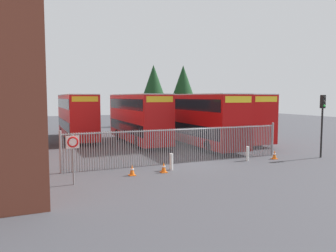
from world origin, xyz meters
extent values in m
plane|color=#3D3D42|center=(0.00, 8.00, 0.00)|extent=(100.00, 100.00, 0.00)
cylinder|color=gray|center=(-8.04, 0.00, 1.10)|extent=(0.06, 0.06, 2.20)
cylinder|color=gray|center=(-7.90, 0.00, 1.10)|extent=(0.06, 0.06, 2.20)
cylinder|color=gray|center=(-7.76, 0.00, 1.10)|extent=(0.06, 0.06, 2.20)
cylinder|color=gray|center=(-7.62, 0.00, 1.10)|extent=(0.06, 0.06, 2.20)
cylinder|color=gray|center=(-7.48, 0.00, 1.10)|extent=(0.06, 0.06, 2.20)
cylinder|color=gray|center=(-7.34, 0.00, 1.10)|extent=(0.06, 0.06, 2.20)
cylinder|color=gray|center=(-7.20, 0.00, 1.10)|extent=(0.06, 0.06, 2.20)
cylinder|color=gray|center=(-7.06, 0.00, 1.10)|extent=(0.06, 0.06, 2.20)
cylinder|color=gray|center=(-6.92, 0.00, 1.10)|extent=(0.06, 0.06, 2.20)
cylinder|color=gray|center=(-6.78, 0.00, 1.10)|extent=(0.06, 0.06, 2.20)
cylinder|color=gray|center=(-6.64, 0.00, 1.10)|extent=(0.06, 0.06, 2.20)
cylinder|color=gray|center=(-6.50, 0.00, 1.10)|extent=(0.06, 0.06, 2.20)
cylinder|color=gray|center=(-6.36, 0.00, 1.10)|extent=(0.06, 0.06, 2.20)
cylinder|color=gray|center=(-6.22, 0.00, 1.10)|extent=(0.06, 0.06, 2.20)
cylinder|color=gray|center=(-6.08, 0.00, 1.10)|extent=(0.06, 0.06, 2.20)
cylinder|color=gray|center=(-5.94, 0.00, 1.10)|extent=(0.06, 0.06, 2.20)
cylinder|color=gray|center=(-5.80, 0.00, 1.10)|extent=(0.06, 0.06, 2.20)
cylinder|color=gray|center=(-5.65, 0.00, 1.10)|extent=(0.06, 0.06, 2.20)
cylinder|color=gray|center=(-5.51, 0.00, 1.10)|extent=(0.06, 0.06, 2.20)
cylinder|color=gray|center=(-5.37, 0.00, 1.10)|extent=(0.06, 0.06, 2.20)
cylinder|color=gray|center=(-5.23, 0.00, 1.10)|extent=(0.06, 0.06, 2.20)
cylinder|color=gray|center=(-5.09, 0.00, 1.10)|extent=(0.06, 0.06, 2.20)
cylinder|color=gray|center=(-4.95, 0.00, 1.10)|extent=(0.06, 0.06, 2.20)
cylinder|color=gray|center=(-4.81, 0.00, 1.10)|extent=(0.06, 0.06, 2.20)
cylinder|color=gray|center=(-4.67, 0.00, 1.10)|extent=(0.06, 0.06, 2.20)
cylinder|color=gray|center=(-4.53, 0.00, 1.10)|extent=(0.06, 0.06, 2.20)
cylinder|color=gray|center=(-4.39, 0.00, 1.10)|extent=(0.06, 0.06, 2.20)
cylinder|color=gray|center=(-4.25, 0.00, 1.10)|extent=(0.06, 0.06, 2.20)
cylinder|color=gray|center=(-4.11, 0.00, 1.10)|extent=(0.06, 0.06, 2.20)
cylinder|color=gray|center=(-3.97, 0.00, 1.10)|extent=(0.06, 0.06, 2.20)
cylinder|color=gray|center=(-3.83, 0.00, 1.10)|extent=(0.06, 0.06, 2.20)
cylinder|color=gray|center=(-3.69, 0.00, 1.10)|extent=(0.06, 0.06, 2.20)
cylinder|color=gray|center=(-3.55, 0.00, 1.10)|extent=(0.06, 0.06, 2.20)
cylinder|color=gray|center=(-3.41, 0.00, 1.10)|extent=(0.06, 0.06, 2.20)
cylinder|color=gray|center=(-3.27, 0.00, 1.10)|extent=(0.06, 0.06, 2.20)
cylinder|color=gray|center=(-3.13, 0.00, 1.10)|extent=(0.06, 0.06, 2.20)
cylinder|color=gray|center=(-2.99, 0.00, 1.10)|extent=(0.06, 0.06, 2.20)
cylinder|color=gray|center=(-2.85, 0.00, 1.10)|extent=(0.06, 0.06, 2.20)
cylinder|color=gray|center=(-2.71, 0.00, 1.10)|extent=(0.06, 0.06, 2.20)
cylinder|color=gray|center=(-2.57, 0.00, 1.10)|extent=(0.06, 0.06, 2.20)
cylinder|color=gray|center=(-2.43, 0.00, 1.10)|extent=(0.06, 0.06, 2.20)
cylinder|color=gray|center=(-2.29, 0.00, 1.10)|extent=(0.06, 0.06, 2.20)
cylinder|color=gray|center=(-2.15, 0.00, 1.10)|extent=(0.06, 0.06, 2.20)
cylinder|color=gray|center=(-2.00, 0.00, 1.10)|extent=(0.06, 0.06, 2.20)
cylinder|color=gray|center=(-1.86, 0.00, 1.10)|extent=(0.06, 0.06, 2.20)
cylinder|color=gray|center=(-1.72, 0.00, 1.10)|extent=(0.06, 0.06, 2.20)
cylinder|color=gray|center=(-1.58, 0.00, 1.10)|extent=(0.06, 0.06, 2.20)
cylinder|color=gray|center=(-1.44, 0.00, 1.10)|extent=(0.06, 0.06, 2.20)
cylinder|color=gray|center=(-1.30, 0.00, 1.10)|extent=(0.06, 0.06, 2.20)
cylinder|color=gray|center=(-1.16, 0.00, 1.10)|extent=(0.06, 0.06, 2.20)
cylinder|color=gray|center=(-1.02, 0.00, 1.10)|extent=(0.06, 0.06, 2.20)
cylinder|color=gray|center=(-0.88, 0.00, 1.10)|extent=(0.06, 0.06, 2.20)
cylinder|color=gray|center=(-0.74, 0.00, 1.10)|extent=(0.06, 0.06, 2.20)
cylinder|color=gray|center=(-0.60, 0.00, 1.10)|extent=(0.06, 0.06, 2.20)
cylinder|color=gray|center=(-0.46, 0.00, 1.10)|extent=(0.06, 0.06, 2.20)
cylinder|color=gray|center=(-0.32, 0.00, 1.10)|extent=(0.06, 0.06, 2.20)
cylinder|color=gray|center=(-0.18, 0.00, 1.10)|extent=(0.06, 0.06, 2.20)
cylinder|color=gray|center=(-0.04, 0.00, 1.10)|extent=(0.06, 0.06, 2.20)
cylinder|color=gray|center=(0.10, 0.00, 1.10)|extent=(0.06, 0.06, 2.20)
cylinder|color=gray|center=(0.24, 0.00, 1.10)|extent=(0.06, 0.06, 2.20)
cylinder|color=gray|center=(0.38, 0.00, 1.10)|extent=(0.06, 0.06, 2.20)
cylinder|color=gray|center=(0.52, 0.00, 1.10)|extent=(0.06, 0.06, 2.20)
cylinder|color=gray|center=(0.66, 0.00, 1.10)|extent=(0.06, 0.06, 2.20)
cylinder|color=gray|center=(0.80, 0.00, 1.10)|extent=(0.06, 0.06, 2.20)
cylinder|color=gray|center=(0.94, 0.00, 1.10)|extent=(0.06, 0.06, 2.20)
cylinder|color=gray|center=(1.08, 0.00, 1.10)|extent=(0.06, 0.06, 2.20)
cylinder|color=gray|center=(1.22, 0.00, 1.10)|extent=(0.06, 0.06, 2.20)
cylinder|color=gray|center=(1.36, 0.00, 1.10)|extent=(0.06, 0.06, 2.20)
cylinder|color=gray|center=(1.51, 0.00, 1.10)|extent=(0.06, 0.06, 2.20)
cylinder|color=gray|center=(1.65, 0.00, 1.10)|extent=(0.06, 0.06, 2.20)
cylinder|color=gray|center=(1.79, 0.00, 1.10)|extent=(0.06, 0.06, 2.20)
cylinder|color=gray|center=(1.93, 0.00, 1.10)|extent=(0.06, 0.06, 2.20)
cylinder|color=gray|center=(2.07, 0.00, 1.10)|extent=(0.06, 0.06, 2.20)
cylinder|color=gray|center=(2.21, 0.00, 1.10)|extent=(0.06, 0.06, 2.20)
cylinder|color=gray|center=(2.35, 0.00, 1.10)|extent=(0.06, 0.06, 2.20)
cylinder|color=gray|center=(2.49, 0.00, 1.10)|extent=(0.06, 0.06, 2.20)
cylinder|color=gray|center=(2.63, 0.00, 1.10)|extent=(0.06, 0.06, 2.20)
cylinder|color=gray|center=(2.77, 0.00, 1.10)|extent=(0.06, 0.06, 2.20)
cylinder|color=gray|center=(2.91, 0.00, 1.10)|extent=(0.06, 0.06, 2.20)
cylinder|color=gray|center=(3.05, 0.00, 1.10)|extent=(0.06, 0.06, 2.20)
cylinder|color=gray|center=(3.19, 0.00, 1.10)|extent=(0.06, 0.06, 2.20)
cylinder|color=gray|center=(3.33, 0.00, 1.10)|extent=(0.06, 0.06, 2.20)
cylinder|color=gray|center=(3.47, 0.00, 1.10)|extent=(0.06, 0.06, 2.20)
cylinder|color=gray|center=(3.61, 0.00, 1.10)|extent=(0.06, 0.06, 2.20)
cylinder|color=gray|center=(3.75, 0.00, 1.10)|extent=(0.06, 0.06, 2.20)
cylinder|color=gray|center=(3.89, 0.00, 1.10)|extent=(0.06, 0.06, 2.20)
cylinder|color=gray|center=(4.03, 0.00, 1.10)|extent=(0.06, 0.06, 2.20)
cylinder|color=gray|center=(4.17, 0.00, 1.10)|extent=(0.06, 0.06, 2.20)
cylinder|color=gray|center=(4.31, 0.00, 1.10)|extent=(0.06, 0.06, 2.20)
cylinder|color=gray|center=(4.45, 0.00, 1.10)|extent=(0.06, 0.06, 2.20)
cylinder|color=gray|center=(4.59, 0.00, 1.10)|extent=(0.06, 0.06, 2.20)
cylinder|color=gray|center=(4.73, 0.00, 1.10)|extent=(0.06, 0.06, 2.20)
cylinder|color=gray|center=(4.87, 0.00, 1.10)|extent=(0.06, 0.06, 2.20)
cylinder|color=gray|center=(5.01, 0.00, 1.10)|extent=(0.06, 0.06, 2.20)
cylinder|color=gray|center=(5.16, 0.00, 1.10)|extent=(0.06, 0.06, 2.20)
cylinder|color=gray|center=(5.30, 0.00, 1.10)|extent=(0.06, 0.06, 2.20)
cylinder|color=gray|center=(5.44, 0.00, 1.10)|extent=(0.06, 0.06, 2.20)
cylinder|color=gray|center=(5.58, 0.00, 1.10)|extent=(0.06, 0.06, 2.20)
cylinder|color=gray|center=(5.72, 0.00, 1.10)|extent=(0.06, 0.06, 2.20)
cylinder|color=gray|center=(5.86, 0.00, 1.10)|extent=(0.06, 0.06, 2.20)
cylinder|color=gray|center=(6.00, 0.00, 1.10)|extent=(0.06, 0.06, 2.20)
cylinder|color=gray|center=(6.14, 0.00, 1.10)|extent=(0.06, 0.06, 2.20)
cylinder|color=gray|center=(6.28, 0.00, 1.10)|extent=(0.06, 0.06, 2.20)
cylinder|color=gray|center=(6.42, 0.00, 1.10)|extent=(0.06, 0.06, 2.20)
cylinder|color=gray|center=(-0.81, 0.00, 2.12)|extent=(14.46, 0.07, 0.07)
cylinder|color=gray|center=(-8.04, 0.00, 1.18)|extent=(0.14, 0.14, 2.35)
cylinder|color=gray|center=(6.42, 0.00, 1.18)|extent=(0.14, 0.14, 2.35)
cube|color=#B70C0C|center=(7.68, 7.69, 2.35)|extent=(2.50, 10.80, 4.00)
cube|color=black|center=(7.68, 7.69, 1.55)|extent=(2.54, 10.37, 0.90)
cube|color=black|center=(7.68, 7.69, 3.55)|extent=(2.54, 10.37, 0.90)
cube|color=yellow|center=(7.68, 2.34, 4.00)|extent=(2.12, 0.12, 0.44)
cube|color=silver|center=(7.68, 7.69, 4.38)|extent=(2.50, 10.80, 0.08)
cylinder|color=black|center=(6.58, 4.35, 0.52)|extent=(0.30, 1.04, 1.04)
cylinder|color=black|center=(8.78, 4.35, 0.52)|extent=(0.30, 1.04, 1.04)
cylinder|color=black|center=(6.58, 10.66, 0.52)|extent=(0.30, 1.04, 1.04)
cylinder|color=black|center=(8.78, 10.66, 0.52)|extent=(0.30, 1.04, 1.04)
cube|color=#B70C0C|center=(3.60, 5.60, 2.35)|extent=(2.50, 10.80, 4.00)
cube|color=black|center=(3.60, 5.60, 1.55)|extent=(2.54, 10.37, 0.90)
cube|color=black|center=(3.60, 5.60, 3.55)|extent=(2.54, 10.37, 0.90)
cube|color=yellow|center=(3.60, 0.25, 4.00)|extent=(2.12, 0.12, 0.44)
cube|color=silver|center=(3.60, 5.60, 4.38)|extent=(2.50, 10.80, 0.08)
cylinder|color=black|center=(2.50, 2.25, 0.52)|extent=(0.30, 1.04, 1.04)
cylinder|color=black|center=(4.70, 2.25, 0.52)|extent=(0.30, 1.04, 1.04)
cylinder|color=black|center=(2.50, 8.57, 0.52)|extent=(0.30, 1.04, 1.04)
cylinder|color=black|center=(4.70, 8.57, 0.52)|extent=(0.30, 1.04, 1.04)
cube|color=red|center=(-0.53, 9.70, 2.35)|extent=(2.50, 10.80, 4.00)
cube|color=black|center=(-0.53, 9.70, 1.55)|extent=(2.54, 10.37, 0.90)
cube|color=black|center=(-0.53, 9.70, 3.55)|extent=(2.54, 10.37, 0.90)
cube|color=yellow|center=(-0.53, 4.35, 4.00)|extent=(2.12, 0.12, 0.44)
cube|color=silver|center=(-0.53, 9.70, 4.38)|extent=(2.50, 10.80, 0.08)
cylinder|color=black|center=(-1.63, 6.36, 0.52)|extent=(0.30, 1.04, 1.04)
cylinder|color=black|center=(0.57, 6.36, 0.52)|extent=(0.30, 1.04, 1.04)
cylinder|color=black|center=(-1.63, 12.67, 0.52)|extent=(0.30, 1.04, 1.04)
cylinder|color=black|center=(0.57, 12.67, 0.52)|extent=(0.30, 1.04, 1.04)
cube|color=red|center=(-5.27, 14.42, 2.35)|extent=(2.50, 10.80, 4.00)
cube|color=black|center=(-5.27, 14.42, 1.55)|extent=(2.54, 10.37, 0.90)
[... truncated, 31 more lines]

